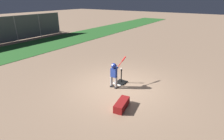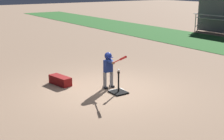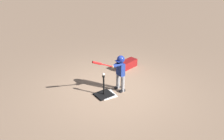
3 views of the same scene
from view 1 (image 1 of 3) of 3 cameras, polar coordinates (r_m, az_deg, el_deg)
ground_plane at (r=7.78m, az=2.57°, el=-5.51°), size 90.00×90.00×0.00m
grass_outfield_strip at (r=14.66m, az=-30.39°, el=4.94°), size 56.00×4.44×0.02m
home_plate at (r=8.11m, az=2.32°, el=-4.22°), size 0.49×0.49×0.02m
batting_tee at (r=8.12m, az=3.01°, el=-3.65°), size 0.49×0.44×0.66m
batter_child at (r=7.45m, az=0.77°, el=-0.68°), size 1.05×0.35×1.19m
baseball at (r=7.87m, az=3.10°, el=0.39°), size 0.07×0.07×0.07m
bleachers_left_center at (r=21.59m, az=-22.10°, el=12.48°), size 3.04×1.80×1.06m
equipment_bag at (r=6.33m, az=3.19°, el=-11.20°), size 0.88×0.47×0.28m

